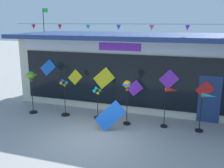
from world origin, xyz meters
name	(u,v)px	position (x,y,z in m)	size (l,w,h in m)	color
ground_plane	(92,139)	(0.00, 0.00, 0.00)	(80.00, 80.00, 0.00)	#9E9B99
kite_shop_building	(131,67)	(0.08, 5.11, 1.81)	(11.28, 4.98, 4.90)	beige
wind_spinner_far_left	(31,81)	(-3.71, 1.73, 1.55)	(0.38, 0.38, 1.98)	black
wind_spinner_left	(64,97)	(-2.12, 1.88, 0.88)	(0.39, 0.39, 1.70)	black
wind_spinner_center_left	(97,99)	(-0.59, 2.02, 0.87)	(0.36, 0.33, 1.44)	black
wind_spinner_center_right	(127,90)	(0.80, 1.79, 1.46)	(0.32, 0.32, 1.87)	black
wind_spinner_right	(169,98)	(2.47, 2.00, 1.23)	(0.59, 0.29, 1.68)	black
wind_spinner_far_right	(206,106)	(3.84, 1.99, 1.04)	(0.70, 0.31, 1.54)	black
display_kite_on_ground	(110,116)	(0.37, 0.95, 0.61)	(0.63, 0.03, 1.14)	blue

